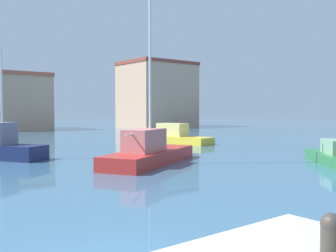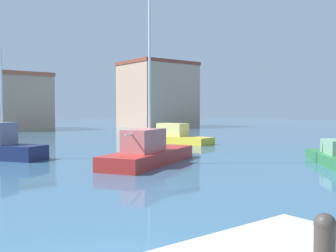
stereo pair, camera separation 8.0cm
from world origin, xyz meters
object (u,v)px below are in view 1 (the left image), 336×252
object	(u,v)px
mooring_bollard	(331,236)
sailboat_red_near_pier	(149,152)
sailboat_navy_distant_north	(2,147)
motorboat_yellow_behind_lamppost	(175,136)

from	to	relation	value
mooring_bollard	sailboat_red_near_pier	bearing A→B (deg)	61.55
mooring_bollard	sailboat_red_near_pier	size ratio (longest dim) A/B	0.05
mooring_bollard	sailboat_navy_distant_north	size ratio (longest dim) A/B	0.09
mooring_bollard	sailboat_navy_distant_north	bearing A→B (deg)	83.63
motorboat_yellow_behind_lamppost	sailboat_navy_distant_north	bearing A→B (deg)	-171.51
sailboat_navy_distant_north	mooring_bollard	bearing A→B (deg)	-96.37
motorboat_yellow_behind_lamppost	sailboat_red_near_pier	distance (m)	12.23
mooring_bollard	sailboat_red_near_pier	world-z (taller)	sailboat_red_near_pier
sailboat_navy_distant_north	sailboat_red_near_pier	xyz separation A→B (m)	(5.08, -6.55, -0.04)
sailboat_navy_distant_north	motorboat_yellow_behind_lamppost	size ratio (longest dim) A/B	0.95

